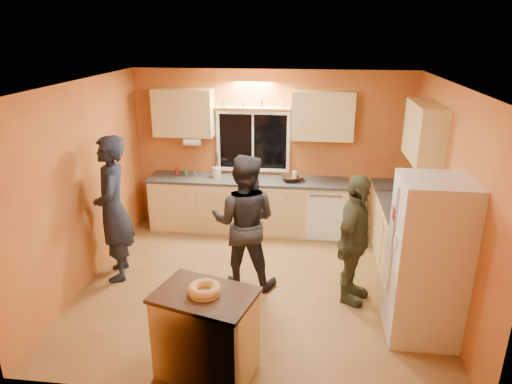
# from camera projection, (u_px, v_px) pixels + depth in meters

# --- Properties ---
(ground) EXTENTS (4.50, 4.50, 0.00)m
(ground) POSITION_uv_depth(u_px,v_px,m) (257.00, 284.00, 6.04)
(ground) COLOR brown
(ground) RESTS_ON ground
(room_shell) EXTENTS (4.54, 4.04, 2.61)m
(room_shell) POSITION_uv_depth(u_px,v_px,m) (270.00, 158.00, 5.86)
(room_shell) COLOR #C87E33
(room_shell) RESTS_ON ground
(back_counter) EXTENTS (4.23, 0.62, 0.90)m
(back_counter) POSITION_uv_depth(u_px,v_px,m) (270.00, 206.00, 7.47)
(back_counter) COLOR tan
(back_counter) RESTS_ON ground
(right_counter) EXTENTS (0.62, 1.84, 0.90)m
(right_counter) POSITION_uv_depth(u_px,v_px,m) (405.00, 244.00, 6.14)
(right_counter) COLOR tan
(right_counter) RESTS_ON ground
(refrigerator) EXTENTS (0.72, 0.70, 1.80)m
(refrigerator) POSITION_uv_depth(u_px,v_px,m) (427.00, 261.00, 4.78)
(refrigerator) COLOR silver
(refrigerator) RESTS_ON ground
(island) EXTENTS (1.06, 0.86, 0.89)m
(island) POSITION_uv_depth(u_px,v_px,m) (206.00, 333.00, 4.36)
(island) COLOR tan
(island) RESTS_ON ground
(bundt_pastry) EXTENTS (0.31, 0.31, 0.09)m
(bundt_pastry) POSITION_uv_depth(u_px,v_px,m) (204.00, 289.00, 4.20)
(bundt_pastry) COLOR tan
(bundt_pastry) RESTS_ON island
(person_left) EXTENTS (0.67, 0.82, 1.95)m
(person_left) POSITION_uv_depth(u_px,v_px,m) (113.00, 209.00, 5.94)
(person_left) COLOR black
(person_left) RESTS_ON ground
(person_center) EXTENTS (0.90, 0.72, 1.77)m
(person_center) POSITION_uv_depth(u_px,v_px,m) (244.00, 222.00, 5.77)
(person_center) COLOR black
(person_center) RESTS_ON ground
(person_right) EXTENTS (0.73, 1.03, 1.62)m
(person_right) POSITION_uv_depth(u_px,v_px,m) (354.00, 240.00, 5.44)
(person_right) COLOR #363C26
(person_right) RESTS_ON ground
(mixing_bowl) EXTENTS (0.45, 0.45, 0.08)m
(mixing_bowl) POSITION_uv_depth(u_px,v_px,m) (292.00, 178.00, 7.27)
(mixing_bowl) COLOR black
(mixing_bowl) RESTS_ON back_counter
(utensil_crock) EXTENTS (0.14, 0.14, 0.17)m
(utensil_crock) POSITION_uv_depth(u_px,v_px,m) (217.00, 172.00, 7.40)
(utensil_crock) COLOR beige
(utensil_crock) RESTS_ON back_counter
(potted_plant) EXTENTS (0.33, 0.31, 0.30)m
(potted_plant) POSITION_uv_depth(u_px,v_px,m) (414.00, 212.00, 5.65)
(potted_plant) COLOR gray
(potted_plant) RESTS_ON right_counter
(red_box) EXTENTS (0.19, 0.16, 0.07)m
(red_box) POSITION_uv_depth(u_px,v_px,m) (410.00, 217.00, 5.78)
(red_box) COLOR #B01E1B
(red_box) RESTS_ON right_counter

